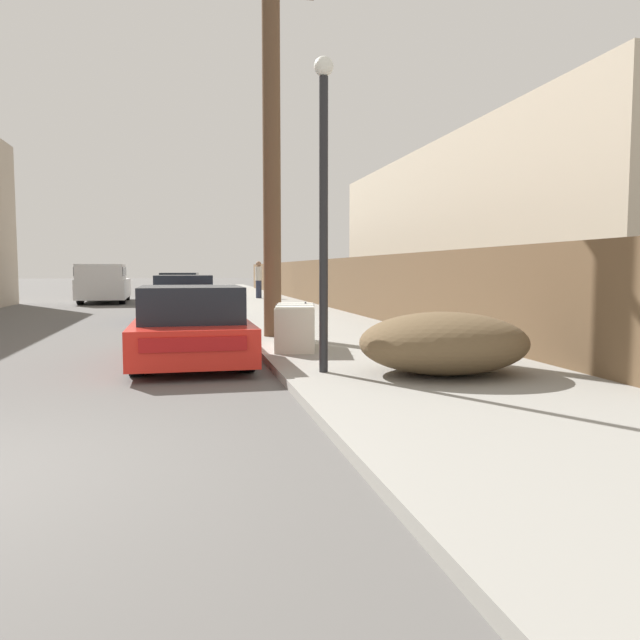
{
  "coord_description": "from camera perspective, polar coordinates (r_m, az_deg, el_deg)",
  "views": [
    {
      "loc": [
        1.94,
        -4.71,
        1.53
      ],
      "look_at": [
        4.72,
        8.05,
        0.47
      ],
      "focal_mm": 35.0,
      "sensor_mm": 36.0,
      "label": 1
    }
  ],
  "objects": [
    {
      "name": "pedestrian",
      "position": [
        30.84,
        -5.63,
        3.75
      ],
      "size": [
        0.34,
        0.34,
        1.81
      ],
      "color": "#282D42",
      "rests_on": "sidewalk_curb"
    },
    {
      "name": "sidewalk_curb",
      "position": [
        28.45,
        -5.49,
        1.66
      ],
      "size": [
        4.2,
        63.0,
        0.12
      ],
      "primitive_type": "cube",
      "color": "gray",
      "rests_on": "ground"
    },
    {
      "name": "utility_pole",
      "position": [
        13.43,
        -4.45,
        15.65
      ],
      "size": [
        1.8,
        0.37,
        7.8
      ],
      "color": "brown",
      "rests_on": "sidewalk_curb"
    },
    {
      "name": "street_lamp",
      "position": [
        8.55,
        0.34,
        11.83
      ],
      "size": [
        0.26,
        0.26,
        4.22
      ],
      "color": "#232326",
      "rests_on": "sidewalk_curb"
    },
    {
      "name": "wooden_fence",
      "position": [
        27.61,
        -1.2,
        3.59
      ],
      "size": [
        0.08,
        42.63,
        1.8
      ],
      "primitive_type": "cube",
      "color": "brown",
      "rests_on": "sidewalk_curb"
    },
    {
      "name": "car_parked_far",
      "position": [
        28.65,
        -12.67,
        2.76
      ],
      "size": [
        2.09,
        4.41,
        1.38
      ],
      "rotation": [
        0.0,
        0.0,
        -0.07
      ],
      "color": "black",
      "rests_on": "ground"
    },
    {
      "name": "pickup_truck",
      "position": [
        30.31,
        -19.17,
        3.18
      ],
      "size": [
        2.27,
        5.94,
        1.76
      ],
      "rotation": [
        0.0,
        0.0,
        3.17
      ],
      "color": "silver",
      "rests_on": "ground"
    },
    {
      "name": "parked_sports_car_red",
      "position": [
        10.44,
        -11.7,
        -0.67
      ],
      "size": [
        1.85,
        4.12,
        1.26
      ],
      "rotation": [
        0.0,
        0.0,
        0.01
      ],
      "color": "red",
      "rests_on": "ground"
    },
    {
      "name": "car_parked_mid",
      "position": [
        19.06,
        -12.26,
        1.86
      ],
      "size": [
        2.01,
        4.21,
        1.36
      ],
      "rotation": [
        0.0,
        0.0,
        -0.03
      ],
      "color": "#2D478C",
      "rests_on": "ground"
    },
    {
      "name": "discarded_fridge",
      "position": [
        11.1,
        -2.29,
        -0.61
      ],
      "size": [
        0.96,
        1.66,
        0.81
      ],
      "rotation": [
        0.0,
        0.0,
        -0.19
      ],
      "color": "silver",
      "rests_on": "sidewalk_curb"
    },
    {
      "name": "building_right_house",
      "position": [
        21.28,
        17.16,
        7.56
      ],
      "size": [
        6.0,
        18.35,
        5.38
      ],
      "primitive_type": "cube",
      "color": "beige",
      "rests_on": "ground"
    },
    {
      "name": "brush_pile",
      "position": [
        8.59,
        11.26,
        -2.06
      ],
      "size": [
        2.32,
        1.97,
        0.83
      ],
      "color": "brown",
      "rests_on": "sidewalk_curb"
    }
  ]
}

